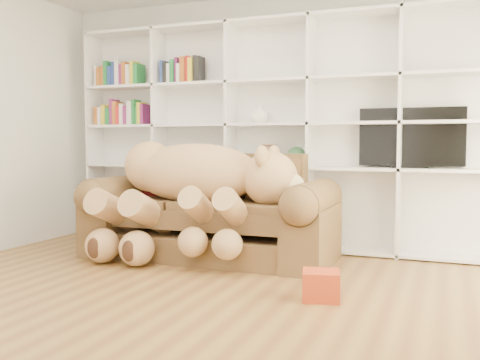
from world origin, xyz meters
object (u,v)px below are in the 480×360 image
at_px(tv, 411,138).
at_px(sofa, 211,218).
at_px(gift_box, 321,285).
at_px(teddy_bear, 192,185).

bearing_deg(tv, sofa, -158.33).
height_order(gift_box, tv, tv).
relative_size(gift_box, tv, 0.26).
xyz_separation_m(sofa, tv, (1.80, 0.71, 0.77)).
distance_m(sofa, teddy_bear, 0.40).
relative_size(sofa, tv, 2.42).
height_order(teddy_bear, gift_box, teddy_bear).
relative_size(teddy_bear, gift_box, 7.48).
distance_m(gift_box, tv, 2.09).
relative_size(sofa, gift_box, 9.23).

